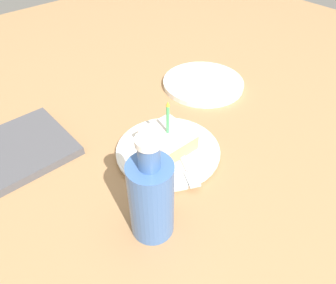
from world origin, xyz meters
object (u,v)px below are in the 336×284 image
at_px(cake_slice, 168,139).
at_px(fork, 185,163).
at_px(plate, 168,151).
at_px(marble_board, 1,158).
at_px(bottle, 151,197).
at_px(side_plate, 203,83).

distance_m(cake_slice, fork, 0.07).
distance_m(plate, marble_board, 0.39).
xyz_separation_m(bottle, side_plate, (-0.44, -0.29, -0.08)).
height_order(cake_slice, bottle, bottle).
bearing_deg(plate, fork, 86.27).
bearing_deg(bottle, side_plate, -146.49).
bearing_deg(side_plate, fork, 37.29).
bearing_deg(plate, marble_board, -38.12).
height_order(bottle, side_plate, bottle).
bearing_deg(cake_slice, side_plate, -151.43).
bearing_deg(cake_slice, plate, 50.27).
relative_size(bottle, marble_board, 0.72).
xyz_separation_m(cake_slice, bottle, (0.16, 0.14, 0.05)).
xyz_separation_m(bottle, marble_board, (0.15, -0.38, -0.08)).
bearing_deg(side_plate, plate, 29.17).
bearing_deg(fork, cake_slice, -98.27).
distance_m(plate, fork, 0.06).
relative_size(plate, marble_board, 0.78).
height_order(cake_slice, side_plate, cake_slice).
xyz_separation_m(fork, bottle, (0.15, 0.07, 0.07)).
bearing_deg(fork, side_plate, -142.71).
height_order(plate, fork, fork).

